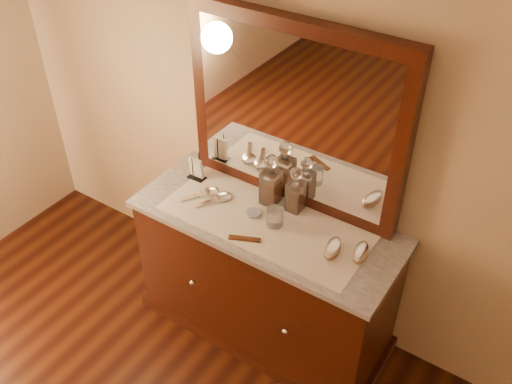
{
  "coord_description": "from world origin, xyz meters",
  "views": [
    {
      "loc": [
        1.19,
        0.06,
        2.78
      ],
      "look_at": [
        0.0,
        1.85,
        1.1
      ],
      "focal_mm": 39.79,
      "sensor_mm": 36.0,
      "label": 1
    }
  ],
  "objects_px": {
    "dresser_cabinet": "(266,278)",
    "brush_near": "(333,249)",
    "comb": "(245,239)",
    "decanter_left": "(271,185)",
    "mirror_frame": "(295,116)",
    "decanter_right": "(295,194)",
    "napkin_rack": "(196,169)",
    "hand_mirror_inner": "(220,198)",
    "pin_dish": "(254,213)",
    "brush_far": "(361,253)",
    "hand_mirror_outer": "(206,193)"
  },
  "relations": [
    {
      "from": "decanter_right",
      "to": "hand_mirror_inner",
      "type": "relative_size",
      "value": 1.22
    },
    {
      "from": "decanter_right",
      "to": "brush_near",
      "type": "height_order",
      "value": "decanter_right"
    },
    {
      "from": "dresser_cabinet",
      "to": "decanter_left",
      "type": "bearing_deg",
      "value": 114.8
    },
    {
      "from": "dresser_cabinet",
      "to": "hand_mirror_outer",
      "type": "xyz_separation_m",
      "value": [
        -0.39,
        -0.01,
        0.45
      ]
    },
    {
      "from": "comb",
      "to": "decanter_left",
      "type": "distance_m",
      "value": 0.34
    },
    {
      "from": "mirror_frame",
      "to": "hand_mirror_outer",
      "type": "relative_size",
      "value": 5.37
    },
    {
      "from": "mirror_frame",
      "to": "napkin_rack",
      "type": "relative_size",
      "value": 7.71
    },
    {
      "from": "brush_near",
      "to": "comb",
      "type": "bearing_deg",
      "value": -158.23
    },
    {
      "from": "dresser_cabinet",
      "to": "brush_near",
      "type": "bearing_deg",
      "value": -3.8
    },
    {
      "from": "decanter_right",
      "to": "hand_mirror_outer",
      "type": "height_order",
      "value": "decanter_right"
    },
    {
      "from": "brush_far",
      "to": "hand_mirror_inner",
      "type": "bearing_deg",
      "value": -178.24
    },
    {
      "from": "napkin_rack",
      "to": "decanter_left",
      "type": "distance_m",
      "value": 0.47
    },
    {
      "from": "mirror_frame",
      "to": "decanter_left",
      "type": "distance_m",
      "value": 0.4
    },
    {
      "from": "mirror_frame",
      "to": "pin_dish",
      "type": "height_order",
      "value": "mirror_frame"
    },
    {
      "from": "dresser_cabinet",
      "to": "pin_dish",
      "type": "xyz_separation_m",
      "value": [
        -0.08,
        -0.0,
        0.45
      ]
    },
    {
      "from": "brush_far",
      "to": "dresser_cabinet",
      "type": "bearing_deg",
      "value": -177.32
    },
    {
      "from": "napkin_rack",
      "to": "decanter_left",
      "type": "bearing_deg",
      "value": 5.49
    },
    {
      "from": "dresser_cabinet",
      "to": "pin_dish",
      "type": "bearing_deg",
      "value": -178.52
    },
    {
      "from": "pin_dish",
      "to": "brush_far",
      "type": "relative_size",
      "value": 0.51
    },
    {
      "from": "comb",
      "to": "decanter_right",
      "type": "relative_size",
      "value": 0.6
    },
    {
      "from": "napkin_rack",
      "to": "brush_near",
      "type": "relative_size",
      "value": 0.92
    },
    {
      "from": "comb",
      "to": "decanter_left",
      "type": "relative_size",
      "value": 0.53
    },
    {
      "from": "decanter_right",
      "to": "napkin_rack",
      "type": "bearing_deg",
      "value": -174.19
    },
    {
      "from": "decanter_left",
      "to": "brush_far",
      "type": "height_order",
      "value": "decanter_left"
    },
    {
      "from": "dresser_cabinet",
      "to": "comb",
      "type": "height_order",
      "value": "comb"
    },
    {
      "from": "dresser_cabinet",
      "to": "brush_near",
      "type": "height_order",
      "value": "brush_near"
    },
    {
      "from": "mirror_frame",
      "to": "brush_near",
      "type": "relative_size",
      "value": 7.07
    },
    {
      "from": "hand_mirror_outer",
      "to": "brush_near",
      "type": "bearing_deg",
      "value": -1.54
    },
    {
      "from": "mirror_frame",
      "to": "comb",
      "type": "relative_size",
      "value": 7.41
    },
    {
      "from": "pin_dish",
      "to": "mirror_frame",
      "type": "bearing_deg",
      "value": 72.05
    },
    {
      "from": "brush_far",
      "to": "hand_mirror_outer",
      "type": "height_order",
      "value": "brush_far"
    },
    {
      "from": "napkin_rack",
      "to": "brush_near",
      "type": "distance_m",
      "value": 0.93
    },
    {
      "from": "napkin_rack",
      "to": "hand_mirror_inner",
      "type": "bearing_deg",
      "value": -21.47
    },
    {
      "from": "mirror_frame",
      "to": "decanter_left",
      "type": "height_order",
      "value": "mirror_frame"
    },
    {
      "from": "comb",
      "to": "hand_mirror_outer",
      "type": "distance_m",
      "value": 0.42
    },
    {
      "from": "brush_near",
      "to": "brush_far",
      "type": "bearing_deg",
      "value": 22.21
    },
    {
      "from": "hand_mirror_inner",
      "to": "brush_near",
      "type": "bearing_deg",
      "value": -2.08
    },
    {
      "from": "pin_dish",
      "to": "napkin_rack",
      "type": "xyz_separation_m",
      "value": [
        -0.45,
        0.09,
        0.05
      ]
    },
    {
      "from": "decanter_left",
      "to": "brush_far",
      "type": "xyz_separation_m",
      "value": [
        0.58,
        -0.11,
        -0.1
      ]
    },
    {
      "from": "brush_far",
      "to": "pin_dish",
      "type": "bearing_deg",
      "value": -177.48
    },
    {
      "from": "comb",
      "to": "brush_near",
      "type": "bearing_deg",
      "value": -2.29
    },
    {
      "from": "decanter_left",
      "to": "decanter_right",
      "type": "xyz_separation_m",
      "value": [
        0.14,
        0.02,
        -0.01
      ]
    },
    {
      "from": "napkin_rack",
      "to": "hand_mirror_outer",
      "type": "height_order",
      "value": "napkin_rack"
    },
    {
      "from": "napkin_rack",
      "to": "brush_near",
      "type": "height_order",
      "value": "napkin_rack"
    },
    {
      "from": "dresser_cabinet",
      "to": "hand_mirror_outer",
      "type": "distance_m",
      "value": 0.6
    },
    {
      "from": "decanter_left",
      "to": "mirror_frame",
      "type": "bearing_deg",
      "value": 61.29
    },
    {
      "from": "napkin_rack",
      "to": "brush_far",
      "type": "xyz_separation_m",
      "value": [
        1.05,
        -0.06,
        -0.04
      ]
    },
    {
      "from": "napkin_rack",
      "to": "comb",
      "type": "bearing_deg",
      "value": -28.03
    },
    {
      "from": "comb",
      "to": "napkin_rack",
      "type": "relative_size",
      "value": 1.04
    },
    {
      "from": "hand_mirror_inner",
      "to": "napkin_rack",
      "type": "bearing_deg",
      "value": 158.53
    }
  ]
}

